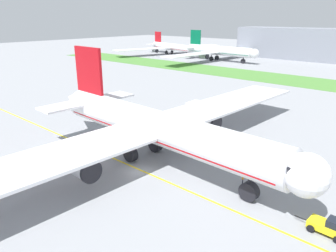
{
  "coord_description": "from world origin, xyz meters",
  "views": [
    {
      "loc": [
        35.65,
        -32.05,
        24.18
      ],
      "look_at": [
        -4.1,
        12.24,
        4.03
      ],
      "focal_mm": 34.57,
      "sensor_mm": 36.0,
      "label": 1
    }
  ],
  "objects_px": {
    "pushback_tug": "(329,227)",
    "airliner_foreground": "(154,127)",
    "parked_airliner_far_centre": "(218,51)",
    "service_truck_catering_van": "(198,106)",
    "parked_airliner_far_left": "(171,47)",
    "ground_crew_wingwalker_port": "(243,178)"
  },
  "relations": [
    {
      "from": "service_truck_catering_van",
      "to": "parked_airliner_far_centre",
      "type": "xyz_separation_m",
      "value": [
        -55.07,
        92.35,
        4.18
      ]
    },
    {
      "from": "airliner_foreground",
      "to": "service_truck_catering_van",
      "type": "height_order",
      "value": "airliner_foreground"
    },
    {
      "from": "airliner_foreground",
      "to": "parked_airliner_far_left",
      "type": "relative_size",
      "value": 1.12
    },
    {
      "from": "service_truck_catering_van",
      "to": "ground_crew_wingwalker_port",
      "type": "bearing_deg",
      "value": -43.35
    },
    {
      "from": "airliner_foreground",
      "to": "parked_airliner_far_centre",
      "type": "height_order",
      "value": "airliner_foreground"
    },
    {
      "from": "parked_airliner_far_left",
      "to": "parked_airliner_far_centre",
      "type": "xyz_separation_m",
      "value": [
        42.8,
        -7.93,
        0.86
      ]
    },
    {
      "from": "service_truck_catering_van",
      "to": "parked_airliner_far_left",
      "type": "distance_m",
      "value": 140.16
    },
    {
      "from": "pushback_tug",
      "to": "parked_airliner_far_centre",
      "type": "relative_size",
      "value": 0.07
    },
    {
      "from": "pushback_tug",
      "to": "parked_airliner_far_centre",
      "type": "distance_m",
      "value": 158.12
    },
    {
      "from": "airliner_foreground",
      "to": "pushback_tug",
      "type": "distance_m",
      "value": 29.78
    },
    {
      "from": "parked_airliner_far_left",
      "to": "parked_airliner_far_centre",
      "type": "distance_m",
      "value": 43.54
    },
    {
      "from": "airliner_foreground",
      "to": "service_truck_catering_van",
      "type": "xyz_separation_m",
      "value": [
        -13.58,
        30.72,
        -4.82
      ]
    },
    {
      "from": "airliner_foreground",
      "to": "parked_airliner_far_centre",
      "type": "xyz_separation_m",
      "value": [
        -68.65,
        123.07,
        -0.64
      ]
    },
    {
      "from": "ground_crew_wingwalker_port",
      "to": "parked_airliner_far_left",
      "type": "relative_size",
      "value": 0.02
    },
    {
      "from": "airliner_foreground",
      "to": "ground_crew_wingwalker_port",
      "type": "bearing_deg",
      "value": 10.98
    },
    {
      "from": "airliner_foreground",
      "to": "parked_airliner_far_left",
      "type": "xyz_separation_m",
      "value": [
        -111.45,
        131.0,
        -1.49
      ]
    },
    {
      "from": "parked_airliner_far_centre",
      "to": "pushback_tug",
      "type": "bearing_deg",
      "value": -51.71
    },
    {
      "from": "pushback_tug",
      "to": "ground_crew_wingwalker_port",
      "type": "xyz_separation_m",
      "value": [
        -13.55,
        4.03,
        0.01
      ]
    },
    {
      "from": "pushback_tug",
      "to": "airliner_foreground",
      "type": "bearing_deg",
      "value": 178.08
    },
    {
      "from": "ground_crew_wingwalker_port",
      "to": "parked_airliner_far_left",
      "type": "distance_m",
      "value": 180.44
    },
    {
      "from": "airliner_foreground",
      "to": "pushback_tug",
      "type": "bearing_deg",
      "value": -1.92
    },
    {
      "from": "airliner_foreground",
      "to": "service_truck_catering_van",
      "type": "relative_size",
      "value": 14.5
    }
  ]
}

